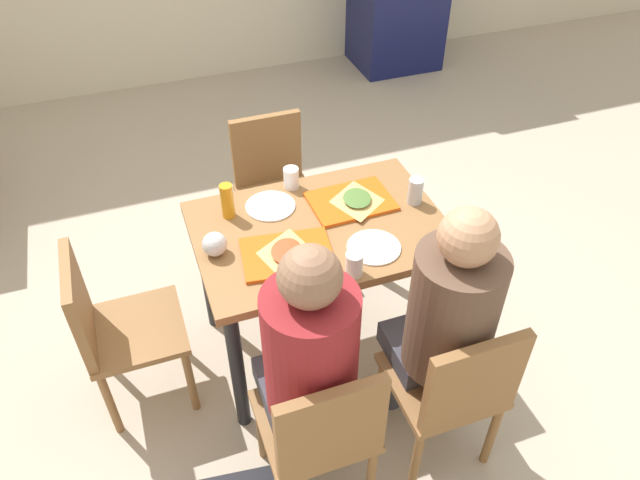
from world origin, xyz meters
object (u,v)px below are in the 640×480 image
(paper_plate_center, at_px, (270,206))
(tray_red_far, at_px, (351,201))
(condiment_bottle, at_px, (227,201))
(foil_bundle, at_px, (215,244))
(chair_far_side, at_px, (273,182))
(paper_plate_near_edge, at_px, (374,247))
(soda_can, at_px, (415,191))
(tray_red_near, at_px, (287,254))
(plastic_cup_b, at_px, (354,264))
(chair_left_end, at_px, (112,325))
(person_in_red, at_px, (308,356))
(chair_near_right, at_px, (454,387))
(person_in_brown_jacket, at_px, (445,317))
(main_table, at_px, (320,247))
(chair_near_left, at_px, (321,430))
(pizza_slice_b, at_px, (357,199))
(pizza_slice_a, at_px, (287,252))
(plastic_cup_a, at_px, (291,178))

(paper_plate_center, bearing_deg, tray_red_far, -14.96)
(condiment_bottle, bearing_deg, tray_red_far, -9.85)
(foil_bundle, bearing_deg, paper_plate_center, 37.15)
(chair_far_side, bearing_deg, foil_bundle, -120.31)
(paper_plate_near_edge, xyz_separation_m, soda_can, (0.29, 0.22, 0.06))
(paper_plate_near_edge, height_order, condiment_bottle, condiment_bottle)
(tray_red_near, xyz_separation_m, plastic_cup_b, (0.21, -0.18, 0.04))
(chair_left_end, distance_m, person_in_red, 0.93)
(chair_near_right, distance_m, person_in_brown_jacket, 0.28)
(person_in_brown_jacket, relative_size, tray_red_near, 3.45)
(main_table, xyz_separation_m, chair_near_right, (0.27, -0.75, -0.16))
(chair_far_side, xyz_separation_m, tray_red_far, (0.19, -0.64, 0.28))
(chair_near_right, relative_size, chair_far_side, 1.00)
(main_table, bearing_deg, tray_red_far, 30.77)
(main_table, distance_m, person_in_red, 0.67)
(chair_near_right, xyz_separation_m, chair_far_side, (-0.27, 1.51, 0.00))
(chair_near_right, relative_size, paper_plate_center, 3.78)
(person_in_red, height_order, foil_bundle, person_in_red)
(chair_near_left, relative_size, condiment_bottle, 5.20)
(paper_plate_center, relative_size, foil_bundle, 2.20)
(person_in_brown_jacket, distance_m, tray_red_near, 0.66)
(chair_far_side, distance_m, person_in_red, 1.41)
(foil_bundle, bearing_deg, pizza_slice_b, 9.71)
(soda_can, relative_size, foil_bundle, 1.22)
(main_table, relative_size, paper_plate_near_edge, 4.82)
(plastic_cup_b, relative_size, condiment_bottle, 0.62)
(foil_bundle, bearing_deg, person_in_brown_jacket, -39.70)
(paper_plate_center, bearing_deg, soda_can, -16.80)
(main_table, xyz_separation_m, chair_near_left, (-0.27, -0.75, -0.16))
(paper_plate_center, height_order, foil_bundle, foil_bundle)
(paper_plate_center, bearing_deg, chair_far_side, 73.87)
(chair_near_right, xyz_separation_m, person_in_brown_jacket, (0.00, 0.14, 0.25))
(soda_can, xyz_separation_m, foil_bundle, (-0.90, -0.04, -0.01))
(chair_near_right, xyz_separation_m, plastic_cup_b, (-0.24, 0.44, 0.32))
(chair_near_left, bearing_deg, chair_far_side, 80.01)
(chair_far_side, xyz_separation_m, foil_bundle, (-0.45, -0.77, 0.32))
(chair_near_left, bearing_deg, person_in_red, 90.00)
(plastic_cup_b, relative_size, foil_bundle, 1.00)
(chair_near_right, bearing_deg, chair_left_end, 147.47)
(main_table, xyz_separation_m, paper_plate_near_edge, (0.16, -0.20, 0.12))
(tray_red_near, xyz_separation_m, paper_plate_center, (0.03, 0.33, -0.00))
(paper_plate_center, xyz_separation_m, condiment_bottle, (-0.19, 0.00, 0.08))
(soda_can, height_order, foil_bundle, soda_can)
(pizza_slice_b, xyz_separation_m, foil_bundle, (-0.66, -0.11, 0.03))
(tray_red_near, relative_size, condiment_bottle, 2.25)
(tray_red_near, xyz_separation_m, condiment_bottle, (-0.16, 0.33, 0.07))
(pizza_slice_a, distance_m, foil_bundle, 0.29)
(plastic_cup_a, xyz_separation_m, soda_can, (0.48, -0.29, 0.01))
(tray_red_far, bearing_deg, plastic_cup_a, 136.32)
(chair_near_right, relative_size, condiment_bottle, 5.20)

